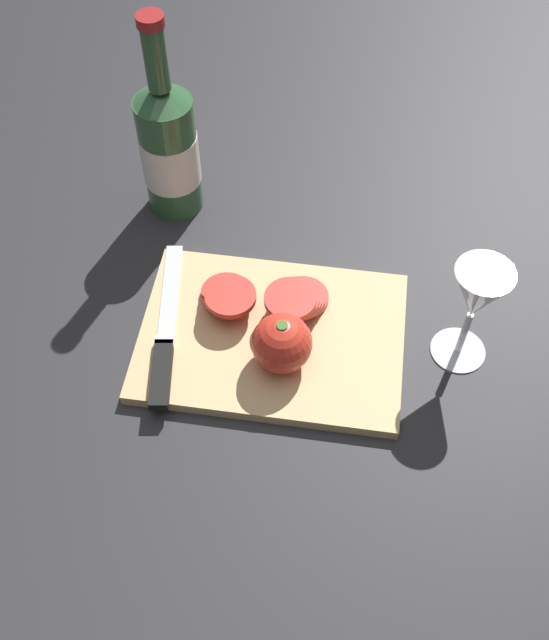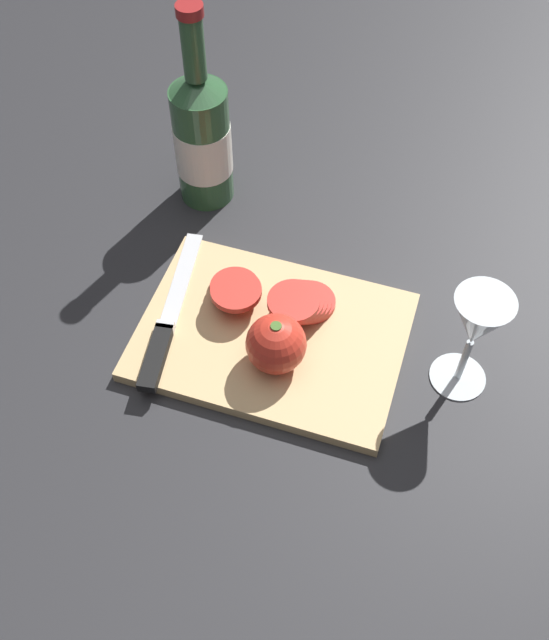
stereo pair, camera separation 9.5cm
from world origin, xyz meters
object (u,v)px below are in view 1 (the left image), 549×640
at_px(knife, 163,356).
at_px(whole_tomato, 282,343).
at_px(wine_glass, 476,298).
at_px(tomato_slice_stack_near, 228,295).
at_px(wine_bottle, 169,148).
at_px(tomato_slice_stack_far, 297,299).

bearing_deg(knife, whole_tomato, -91.20).
distance_m(wine_glass, tomato_slice_stack_near, 0.32).
relative_size(whole_tomato, tomato_slice_stack_near, 0.84).
bearing_deg(whole_tomato, wine_glass, -165.51).
bearing_deg(wine_glass, tomato_slice_stack_near, -3.96).
xyz_separation_m(wine_bottle, tomato_slice_stack_far, (-0.21, 0.19, -0.07)).
bearing_deg(tomato_slice_stack_far, wine_glass, 173.34).
xyz_separation_m(whole_tomato, tomato_slice_stack_far, (-0.01, -0.08, -0.02)).
bearing_deg(knife, tomato_slice_stack_far, -65.44).
xyz_separation_m(wine_glass, knife, (0.37, 0.08, -0.09)).
bearing_deg(whole_tomato, knife, 7.30).
distance_m(wine_bottle, whole_tomato, 0.34).
bearing_deg(tomato_slice_stack_near, wine_glass, 176.04).
distance_m(knife, tomato_slice_stack_near, 0.12).
relative_size(knife, tomato_slice_stack_far, 2.64).
height_order(whole_tomato, tomato_slice_stack_near, whole_tomato).
bearing_deg(knife, wine_glass, -86.83).
height_order(knife, tomato_slice_stack_near, tomato_slice_stack_near).
relative_size(wine_glass, knife, 0.61).
height_order(wine_glass, whole_tomato, wine_glass).
distance_m(whole_tomato, tomato_slice_stack_far, 0.09).
bearing_deg(tomato_slice_stack_near, wine_bottle, -58.80).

